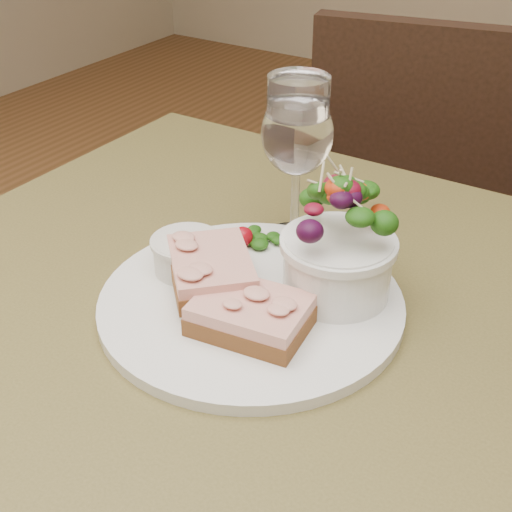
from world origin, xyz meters
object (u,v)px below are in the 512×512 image
Objects in this scene: sandwich_front at (251,315)px; wine_glass at (297,138)px; dinner_plate at (251,303)px; chair_far at (424,301)px; sandwich_back at (211,269)px; cafe_table at (242,400)px; salad_bowl at (339,241)px; ramekin at (187,253)px.

wine_glass is at bearing 100.38° from sandwich_front.
sandwich_front reaches higher than dinner_plate.
chair_far is 0.84m from wine_glass.
dinner_plate is at bearing 56.35° from sandwich_back.
sandwich_back is at bearing 78.76° from chair_far.
cafe_table is 0.84m from chair_far.
chair_far is 5.14× the size of wine_glass.
sandwich_back is at bearing -169.05° from dinner_plate.
sandwich_back is 0.99× the size of salad_bowl.
wine_glass is at bearing 67.50° from ramekin.
chair_far reaches higher than salad_bowl.
wine_glass is at bearing 79.96° from chair_far.
sandwich_front is (0.03, -0.04, 0.02)m from dinner_plate.
salad_bowl is at bearing 51.10° from cafe_table.
ramekin is at bearing -163.07° from salad_bowl.
sandwich_back is 0.13m from salad_bowl.
dinner_plate is 0.05m from sandwich_back.
sandwich_back is at bearing -150.35° from salad_bowl.
salad_bowl is 0.73× the size of wine_glass.
wine_glass is (-0.09, 0.08, 0.05)m from salad_bowl.
cafe_table is 0.20m from salad_bowl.
dinner_plate is 0.05m from sandwich_front.
wine_glass reaches higher than sandwich_front.
ramekin is (-0.09, 0.03, 0.13)m from cafe_table.
chair_far is at bearing 91.83° from wine_glass.
wine_glass is at bearing 138.80° from salad_bowl.
cafe_table is 0.13m from sandwich_front.
dinner_plate is at bearing -5.11° from ramekin.
sandwich_back reaches higher than sandwich_front.
chair_far reaches higher than dinner_plate.
wine_glass is (-0.06, 0.17, 0.10)m from sandwich_front.
sandwich_back is at bearing -20.15° from ramekin.
dinner_plate is 0.09m from ramekin.
cafe_table is at bearing 82.07° from chair_far.
wine_glass reaches higher than chair_far.
wine_glass is (0.05, 0.13, 0.09)m from ramekin.
chair_far is at bearing 93.94° from cafe_table.
chair_far is at bearing 88.23° from sandwich_front.
chair_far is 0.88m from ramekin.
sandwich_back is at bearing 147.51° from sandwich_front.
sandwich_back is (-0.07, 0.03, 0.01)m from sandwich_front.
wine_glass is at bearing 102.44° from dinner_plate.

